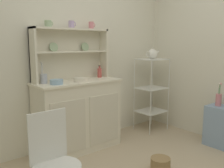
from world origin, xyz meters
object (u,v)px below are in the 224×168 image
at_px(floor_basket, 160,164).
at_px(cup_sage_0, 48,24).
at_px(wire_chair, 53,156).
at_px(jam_bottle, 100,72).
at_px(utensil_jar, 44,78).
at_px(bakers_rack, 152,86).
at_px(porcelain_teapot, 152,54).
at_px(flower_vase, 219,99).
at_px(hutch_cabinet, 78,115).
at_px(bowl_mixing_large, 57,82).
at_px(hutch_shelf_unit, 70,50).

distance_m(floor_basket, cup_sage_0, 2.01).
relative_size(wire_chair, floor_basket, 4.03).
relative_size(jam_bottle, utensil_jar, 0.66).
relative_size(bakers_rack, porcelain_teapot, 4.66).
bearing_deg(jam_bottle, floor_basket, -91.12).
distance_m(wire_chair, flower_vase, 2.34).
bearing_deg(flower_vase, bakers_rack, 103.27).
height_order(hutch_cabinet, bowl_mixing_large, bowl_mixing_large).
relative_size(hutch_shelf_unit, floor_basket, 4.84).
relative_size(bakers_rack, flower_vase, 3.58).
relative_size(bowl_mixing_large, utensil_jar, 0.61).
xyz_separation_m(floor_basket, cup_sage_0, (-0.68, 1.15, 1.50)).
xyz_separation_m(jam_bottle, utensil_jar, (-0.81, -0.01, -0.01)).
bearing_deg(wire_chair, hutch_shelf_unit, 87.69).
relative_size(bowl_mixing_large, flower_vase, 0.48).
bearing_deg(jam_bottle, utensil_jar, -179.45).
xyz_separation_m(wire_chair, utensil_jar, (0.42, 1.07, 0.43)).
bearing_deg(bakers_rack, wire_chair, -156.50).
relative_size(hutch_shelf_unit, jam_bottle, 6.21).
xyz_separation_m(cup_sage_0, porcelain_teapot, (1.58, -0.20, -0.38)).
height_order(wire_chair, jam_bottle, jam_bottle).
distance_m(hutch_cabinet, porcelain_teapot, 1.48).
relative_size(floor_basket, cup_sage_0, 2.21).
height_order(hutch_shelf_unit, utensil_jar, hutch_shelf_unit).
bearing_deg(cup_sage_0, floor_basket, -59.29).
height_order(wire_chair, porcelain_teapot, porcelain_teapot).
distance_m(cup_sage_0, porcelain_teapot, 1.64).
relative_size(bowl_mixing_large, jam_bottle, 0.92).
distance_m(wire_chair, porcelain_teapot, 2.40).
bearing_deg(bakers_rack, porcelain_teapot, 180.00).
xyz_separation_m(wire_chair, floor_basket, (1.21, -0.04, -0.45)).
bearing_deg(hutch_shelf_unit, flower_vase, -38.53).
xyz_separation_m(hutch_shelf_unit, bakers_rack, (1.29, -0.24, -0.57)).
xyz_separation_m(hutch_shelf_unit, floor_basket, (0.38, -1.19, -1.20)).
bearing_deg(utensil_jar, porcelain_teapot, -5.16).
bearing_deg(jam_bottle, wire_chair, -138.77).
height_order(hutch_cabinet, cup_sage_0, cup_sage_0).
bearing_deg(floor_basket, wire_chair, 178.33).
bearing_deg(flower_vase, bowl_mixing_large, 152.14).
relative_size(cup_sage_0, porcelain_teapot, 0.40).
bearing_deg(hutch_shelf_unit, bakers_rack, -10.45).
relative_size(hutch_cabinet, cup_sage_0, 11.49).
distance_m(hutch_shelf_unit, porcelain_teapot, 1.31).
bearing_deg(cup_sage_0, hutch_shelf_unit, 7.77).
height_order(hutch_shelf_unit, bakers_rack, hutch_shelf_unit).
xyz_separation_m(hutch_shelf_unit, wire_chair, (-0.83, -1.16, -0.75)).
bearing_deg(wire_chair, floor_basket, 31.60).
distance_m(wire_chair, cup_sage_0, 1.62).
height_order(hutch_shelf_unit, cup_sage_0, cup_sage_0).
distance_m(hutch_cabinet, jam_bottle, 0.65).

